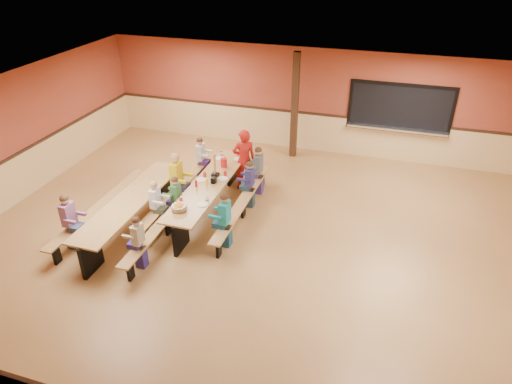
% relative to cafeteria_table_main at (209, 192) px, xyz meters
% --- Properties ---
extents(ground, '(12.00, 12.00, 0.00)m').
position_rel_cafeteria_table_main_xyz_m(ground, '(1.35, -0.82, -0.53)').
color(ground, olive).
rests_on(ground, ground).
extents(room_envelope, '(12.04, 10.04, 3.02)m').
position_rel_cafeteria_table_main_xyz_m(room_envelope, '(1.35, -0.82, 0.16)').
color(room_envelope, brown).
rests_on(room_envelope, ground).
extents(kitchen_pass_through, '(2.78, 0.28, 1.38)m').
position_rel_cafeteria_table_main_xyz_m(kitchen_pass_through, '(3.95, 4.14, 0.96)').
color(kitchen_pass_through, black).
rests_on(kitchen_pass_through, ground).
extents(structural_post, '(0.18, 0.18, 3.00)m').
position_rel_cafeteria_table_main_xyz_m(structural_post, '(1.15, 3.58, 0.97)').
color(structural_post, black).
rests_on(structural_post, ground).
extents(cafeteria_table_main, '(1.91, 3.70, 0.74)m').
position_rel_cafeteria_table_main_xyz_m(cafeteria_table_main, '(0.00, 0.00, 0.00)').
color(cafeteria_table_main, '#A27640').
rests_on(cafeteria_table_main, ground).
extents(cafeteria_table_second, '(1.91, 3.70, 0.74)m').
position_rel_cafeteria_table_main_xyz_m(cafeteria_table_second, '(-1.33, -1.14, 0.00)').
color(cafeteria_table_second, '#A27640').
rests_on(cafeteria_table_second, ground).
extents(seated_child_white_left, '(0.35, 0.28, 1.16)m').
position_rel_cafeteria_table_main_xyz_m(seated_child_white_left, '(-0.82, -1.00, 0.06)').
color(seated_child_white_left, silver).
rests_on(seated_child_white_left, ground).
extents(seated_adult_yellow, '(0.43, 0.35, 1.33)m').
position_rel_cafeteria_table_main_xyz_m(seated_adult_yellow, '(-0.82, 0.04, 0.14)').
color(seated_adult_yellow, gold).
rests_on(seated_adult_yellow, ground).
extents(seated_child_grey_left, '(0.34, 0.28, 1.16)m').
position_rel_cafeteria_table_main_xyz_m(seated_child_grey_left, '(-0.82, 1.45, 0.05)').
color(seated_child_grey_left, silver).
rests_on(seated_child_grey_left, ground).
extents(seated_child_teal_right, '(0.38, 0.31, 1.22)m').
position_rel_cafeteria_table_main_xyz_m(seated_child_teal_right, '(0.83, -1.14, 0.09)').
color(seated_child_teal_right, teal).
rests_on(seated_child_teal_right, ground).
extents(seated_child_navy_right, '(0.34, 0.28, 1.16)m').
position_rel_cafeteria_table_main_xyz_m(seated_child_navy_right, '(0.83, 0.50, 0.05)').
color(seated_child_navy_right, navy).
rests_on(seated_child_navy_right, ground).
extents(seated_child_char_right, '(0.38, 0.31, 1.22)m').
position_rel_cafeteria_table_main_xyz_m(seated_child_char_right, '(0.83, 1.18, 0.09)').
color(seated_child_char_right, '#4E5459').
rests_on(seated_child_char_right, ground).
extents(seated_child_purple_sec, '(0.38, 0.31, 1.24)m').
position_rel_cafeteria_table_main_xyz_m(seated_child_purple_sec, '(-2.16, -2.15, 0.09)').
color(seated_child_purple_sec, '#83527D').
rests_on(seated_child_purple_sec, ground).
extents(seated_child_green_sec, '(0.33, 0.27, 1.13)m').
position_rel_cafeteria_table_main_xyz_m(seated_child_green_sec, '(-0.51, -0.64, 0.04)').
color(seated_child_green_sec, '#326738').
rests_on(seated_child_green_sec, ground).
extents(seated_child_tan_sec, '(0.33, 0.27, 1.12)m').
position_rel_cafeteria_table_main_xyz_m(seated_child_tan_sec, '(-0.51, -2.29, 0.03)').
color(seated_child_tan_sec, '#A99F87').
rests_on(seated_child_tan_sec, ground).
extents(standing_woman, '(0.69, 0.60, 1.60)m').
position_rel_cafeteria_table_main_xyz_m(standing_woman, '(0.42, 1.30, 0.27)').
color(standing_woman, '#AF1914').
rests_on(standing_woman, ground).
extents(punch_pitcher, '(0.16, 0.16, 0.22)m').
position_rel_cafeteria_table_main_xyz_m(punch_pitcher, '(0.03, 0.90, 0.32)').
color(punch_pitcher, red).
rests_on(punch_pitcher, cafeteria_table_main).
extents(chip_bowl, '(0.32, 0.32, 0.15)m').
position_rel_cafeteria_table_main_xyz_m(chip_bowl, '(-0.14, -1.25, 0.29)').
color(chip_bowl, orange).
rests_on(chip_bowl, cafeteria_table_main).
extents(napkin_dispenser, '(0.10, 0.14, 0.13)m').
position_rel_cafeteria_table_main_xyz_m(napkin_dispenser, '(0.10, 0.07, 0.28)').
color(napkin_dispenser, black).
rests_on(napkin_dispenser, cafeteria_table_main).
extents(condiment_mustard, '(0.06, 0.06, 0.17)m').
position_rel_cafeteria_table_main_xyz_m(condiment_mustard, '(-0.01, -0.08, 0.30)').
color(condiment_mustard, yellow).
rests_on(condiment_mustard, cafeteria_table_main).
extents(condiment_ketchup, '(0.06, 0.06, 0.17)m').
position_rel_cafeteria_table_main_xyz_m(condiment_ketchup, '(-0.21, -0.22, 0.30)').
color(condiment_ketchup, '#B2140F').
rests_on(condiment_ketchup, cafeteria_table_main).
extents(table_paddle, '(0.16, 0.16, 0.56)m').
position_rel_cafeteria_table_main_xyz_m(table_paddle, '(0.00, 0.40, 0.35)').
color(table_paddle, black).
rests_on(table_paddle, cafeteria_table_main).
extents(place_settings, '(0.65, 3.30, 0.11)m').
position_rel_cafeteria_table_main_xyz_m(place_settings, '(0.00, 0.00, 0.27)').
color(place_settings, beige).
rests_on(place_settings, cafeteria_table_main).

